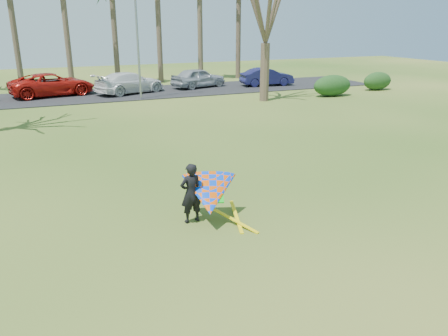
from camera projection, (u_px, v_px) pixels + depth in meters
name	position (u px, v px, depth m)	size (l,w,h in m)	color
ground	(253.00, 227.00, 11.93)	(100.00, 100.00, 0.00)	#194B10
parking_strip	(107.00, 95.00, 33.71)	(46.00, 7.00, 0.06)	black
bare_tree_right	(267.00, 3.00, 29.29)	(6.27, 6.27, 9.21)	#4D3B2E
streetlight	(140.00, 36.00, 30.50)	(2.28, 0.18, 8.00)	gray
hedge_near	(332.00, 86.00, 33.06)	(3.19, 1.45, 1.60)	#173B15
hedge_far	(377.00, 81.00, 36.11)	(2.66, 1.25, 1.48)	#183A15
car_2	(52.00, 84.00, 32.86)	(2.82, 6.11, 1.70)	#AA140D
car_3	(130.00, 83.00, 34.08)	(2.28, 5.60, 1.63)	silver
car_4	(198.00, 78.00, 37.14)	(1.94, 4.81, 1.64)	#999EA5
car_5	(267.00, 77.00, 38.27)	(1.61, 4.61, 1.52)	#19194B
kite_flyer	(207.00, 194.00, 11.97)	(2.13, 2.39, 2.02)	black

